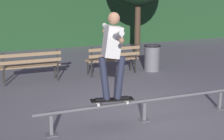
# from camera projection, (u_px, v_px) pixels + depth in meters

# --- Properties ---
(ground_plane) EXTENTS (90.00, 90.00, 0.00)m
(ground_plane) POSITION_uv_depth(u_px,v_px,m) (138.00, 116.00, 6.69)
(ground_plane) COLOR slate
(hedge_backdrop) EXTENTS (24.00, 1.20, 2.12)m
(hedge_backdrop) POSITION_uv_depth(u_px,v_px,m) (43.00, 23.00, 14.93)
(hedge_backdrop) COLOR #234C28
(hedge_backdrop) RESTS_ON ground
(grind_rail) EXTENTS (4.20, 0.18, 0.42)m
(grind_rail) POSITION_uv_depth(u_px,v_px,m) (144.00, 104.00, 6.39)
(grind_rail) COLOR slate
(grind_rail) RESTS_ON ground
(skateboard) EXTENTS (0.80, 0.33, 0.09)m
(skateboard) POSITION_uv_depth(u_px,v_px,m) (112.00, 100.00, 6.11)
(skateboard) COLOR black
(skateboard) RESTS_ON grind_rail
(skateboarder) EXTENTS (0.63, 1.39, 1.56)m
(skateboarder) POSITION_uv_depth(u_px,v_px,m) (112.00, 49.00, 5.90)
(skateboarder) COLOR black
(skateboarder) RESTS_ON skateboard
(park_bench_leftmost) EXTENTS (1.61, 0.44, 0.88)m
(park_bench_leftmost) POSITION_uv_depth(u_px,v_px,m) (31.00, 63.00, 9.04)
(park_bench_leftmost) COLOR #282623
(park_bench_leftmost) RESTS_ON ground
(park_bench_left_center) EXTENTS (1.61, 0.44, 0.88)m
(park_bench_left_center) POSITION_uv_depth(u_px,v_px,m) (113.00, 57.00, 9.92)
(park_bench_left_center) COLOR #282623
(park_bench_left_center) RESTS_ON ground
(trash_can) EXTENTS (0.52, 0.52, 0.80)m
(trash_can) POSITION_uv_depth(u_px,v_px,m) (152.00, 58.00, 10.48)
(trash_can) COLOR slate
(trash_can) RESTS_ON ground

